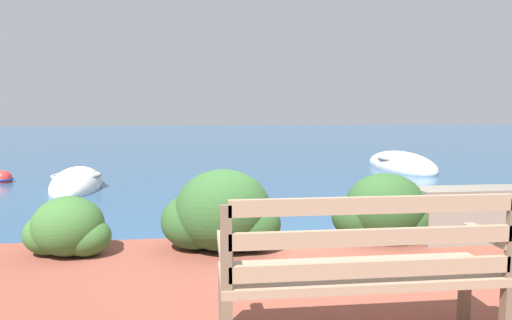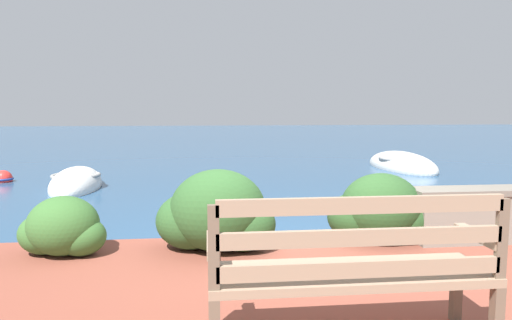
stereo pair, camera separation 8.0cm
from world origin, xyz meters
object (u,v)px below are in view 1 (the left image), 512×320
Objects in this scene: park_bench at (363,267)px; mooring_buoy at (3,179)px; rowboat_mid at (401,166)px; rowboat_nearest at (77,185)px.

mooring_buoy is at bearing 128.06° from park_bench.
park_bench is 0.54× the size of rowboat_mid.
rowboat_nearest is at bearing 100.93° from rowboat_mid.
mooring_buoy is (-9.72, -1.22, -0.00)m from rowboat_mid.
rowboat_nearest is at bearing -28.99° from mooring_buoy.
park_bench is 9.69m from mooring_buoy.
park_bench reaches higher than rowboat_mid.
rowboat_nearest is at bearing 120.91° from park_bench.
park_bench is 7.88m from rowboat_nearest.
rowboat_mid is (7.88, 2.24, 0.00)m from rowboat_nearest.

